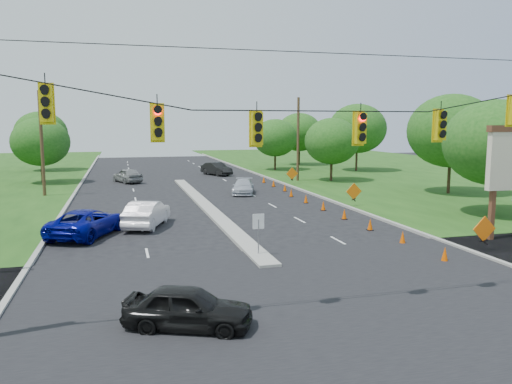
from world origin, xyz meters
name	(u,v)px	position (x,y,z in m)	size (l,w,h in m)	color
ground	(304,300)	(0.00, 0.00, 0.00)	(160.00, 160.00, 0.00)	black
cross_street	(304,300)	(0.00, 0.00, 0.00)	(160.00, 14.00, 0.02)	black
curb_left	(74,195)	(-10.10, 30.00, 0.00)	(0.25, 110.00, 0.16)	gray
curb_right	(292,187)	(10.10, 30.00, 0.00)	(0.25, 110.00, 0.16)	gray
median	(205,206)	(0.00, 21.00, 0.00)	(1.00, 34.00, 0.18)	gray
median_sign	(258,226)	(0.00, 6.00, 1.46)	(0.55, 0.06, 2.05)	gray
signal_span	(315,162)	(-0.05, -1.00, 4.97)	(25.60, 0.32, 9.00)	#422D1C
utility_pole_far_left	(42,144)	(-12.50, 30.00, 4.50)	(0.28, 0.28, 9.00)	#422D1C
utility_pole_far_right	(298,140)	(12.50, 35.00, 4.50)	(0.28, 0.28, 9.00)	#422D1C
cone_0	(445,254)	(7.92, 3.00, 0.35)	(0.32, 0.32, 0.70)	#DB4D00
cone_1	(403,237)	(7.92, 6.50, 0.35)	(0.32, 0.32, 0.70)	#DB4D00
cone_2	(370,224)	(7.92, 10.00, 0.35)	(0.32, 0.32, 0.70)	#DB4D00
cone_3	(344,214)	(7.92, 13.50, 0.35)	(0.32, 0.32, 0.70)	#DB4D00
cone_4	(323,206)	(7.92, 17.00, 0.35)	(0.32, 0.32, 0.70)	#DB4D00
cone_5	(306,199)	(7.92, 20.50, 0.35)	(0.32, 0.32, 0.70)	#DB4D00
cone_6	(291,193)	(7.92, 24.00, 0.35)	(0.32, 0.32, 0.70)	#DB4D00
cone_7	(285,188)	(8.52, 27.50, 0.35)	(0.32, 0.32, 0.70)	#DB4D00
cone_8	(274,183)	(8.52, 31.00, 0.35)	(0.32, 0.32, 0.70)	#DB4D00
cone_9	(264,179)	(8.52, 34.50, 0.35)	(0.32, 0.32, 0.70)	#DB4D00
work_sign_0	(484,230)	(10.80, 4.00, 1.09)	(1.27, 0.58, 1.37)	black
work_sign_1	(354,192)	(10.80, 18.00, 1.09)	(1.27, 0.58, 1.37)	black
work_sign_2	(292,174)	(10.80, 32.00, 1.09)	(1.27, 0.58, 1.37)	black
tree_5	(41,142)	(-14.00, 40.00, 4.34)	(5.88, 5.88, 6.86)	black
tree_6	(41,133)	(-16.00, 55.00, 4.96)	(6.72, 6.72, 7.84)	black
tree_7	(495,143)	(18.00, 12.00, 4.96)	(6.72, 6.72, 7.84)	black
tree_8	(451,131)	(22.00, 22.00, 5.58)	(7.56, 7.56, 8.82)	black
tree_9	(332,141)	(16.00, 34.00, 4.34)	(5.88, 5.88, 6.86)	black
tree_10	(357,129)	(24.00, 44.00, 5.58)	(7.56, 7.56, 8.82)	black
tree_11	(299,132)	(20.00, 55.00, 4.96)	(6.72, 6.72, 7.84)	black
tree_12	(275,138)	(14.00, 48.00, 4.34)	(5.88, 5.88, 6.86)	black
black_sedan	(188,308)	(-4.26, -1.39, 0.67)	(1.58, 3.92, 1.34)	black
white_sedan	(147,214)	(-4.65, 14.52, 0.80)	(1.69, 4.84, 1.60)	white
blue_pickup	(87,223)	(-8.01, 12.76, 0.76)	(2.54, 5.50, 1.53)	#020680
silver_car_far	(243,187)	(4.40, 26.88, 0.64)	(1.80, 4.42, 1.28)	#AFB4BF
silver_car_oncoming	(128,175)	(-5.41, 38.48, 0.77)	(1.82, 4.52, 1.54)	gray
dark_car_receding	(216,169)	(5.15, 43.57, 0.77)	(1.64, 4.70, 1.55)	black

